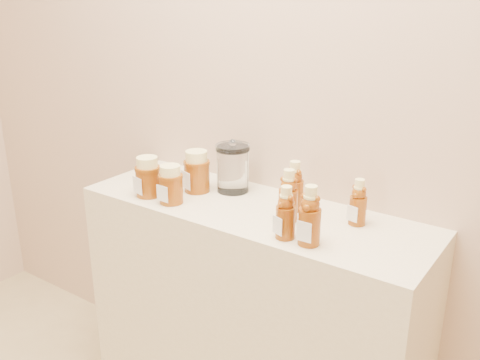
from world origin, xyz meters
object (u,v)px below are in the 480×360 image
Objects in this scene: bear_bottle_front_left at (286,209)px; display_table at (251,324)px; honey_jar_left at (148,177)px; bear_bottle_back_left at (294,183)px; glass_canister at (233,166)px.

display_table is at bearing 166.98° from bear_bottle_front_left.
display_table is 0.64m from honey_jar_left.
bear_bottle_front_left is (0.08, -0.19, -0.00)m from bear_bottle_back_left.
bear_bottle_back_left is at bearing 132.60° from bear_bottle_front_left.
display_table is at bearing -32.42° from glass_canister.
bear_bottle_back_left is 1.04× the size of bear_bottle_front_left.
glass_canister is at bearing 167.08° from bear_bottle_front_left.
display_table is 0.59m from bear_bottle_front_left.
bear_bottle_front_left reaches higher than display_table.
glass_canister is (-0.34, 0.22, 0.00)m from bear_bottle_front_left.
glass_canister is (-0.26, 0.03, -0.00)m from bear_bottle_back_left.
bear_bottle_front_left is (0.20, -0.13, 0.54)m from display_table.
display_table is 0.57m from glass_canister.
honey_jar_left is 0.76× the size of glass_canister.
honey_jar_left is 0.30m from glass_canister.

